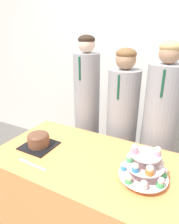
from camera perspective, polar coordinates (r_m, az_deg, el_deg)
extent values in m
cube|color=silver|center=(2.41, 14.98, 14.63)|extent=(9.00, 0.06, 2.70)
cube|color=#EF9951|center=(1.77, 0.83, -23.26)|extent=(1.54, 0.79, 0.74)
cube|color=black|center=(1.74, -14.18, -9.29)|extent=(0.26, 0.26, 0.01)
cylinder|color=brown|center=(1.71, -14.32, -7.93)|extent=(0.18, 0.18, 0.08)
ellipsoid|color=brown|center=(1.69, -14.47, -6.60)|extent=(0.17, 0.17, 0.06)
cube|color=silver|center=(1.51, -14.99, -14.78)|extent=(0.18, 0.02, 0.00)
cube|color=#B2B2B7|center=(1.59, -18.35, -13.10)|extent=(0.08, 0.02, 0.01)
cylinder|color=silver|center=(1.34, 15.28, -15.02)|extent=(0.02, 0.02, 0.20)
cylinder|color=silver|center=(1.37, 15.02, -17.06)|extent=(0.31, 0.31, 0.01)
cylinder|color=silver|center=(1.33, 15.36, -14.41)|extent=(0.24, 0.24, 0.01)
cylinder|color=silver|center=(1.28, 15.71, -11.56)|extent=(0.19, 0.19, 0.01)
cylinder|color=white|center=(1.26, 15.17, -20.02)|extent=(0.04, 0.04, 0.03)
sphere|color=silver|center=(1.25, 15.30, -19.11)|extent=(0.04, 0.04, 0.04)
cylinder|color=#4CB766|center=(1.31, 19.55, -18.89)|extent=(0.04, 0.04, 0.03)
sphere|color=silver|center=(1.29, 19.72, -17.92)|extent=(0.04, 0.04, 0.04)
cylinder|color=#4CB766|center=(1.39, 20.41, -16.23)|extent=(0.04, 0.04, 0.03)
sphere|color=silver|center=(1.38, 20.56, -15.33)|extent=(0.04, 0.04, 0.04)
cylinder|color=orange|center=(1.46, 17.01, -13.88)|extent=(0.05, 0.05, 0.03)
sphere|color=beige|center=(1.44, 17.13, -13.01)|extent=(0.04, 0.04, 0.04)
cylinder|color=pink|center=(1.44, 12.19, -13.62)|extent=(0.04, 0.04, 0.03)
sphere|color=beige|center=(1.43, 12.28, -12.72)|extent=(0.04, 0.04, 0.04)
cylinder|color=#3893DB|center=(1.38, 9.76, -15.37)|extent=(0.04, 0.04, 0.03)
sphere|color=silver|center=(1.37, 9.83, -14.51)|extent=(0.04, 0.04, 0.04)
cylinder|color=#4CB766|center=(1.29, 11.02, -18.74)|extent=(0.04, 0.04, 0.02)
sphere|color=#F4E5C6|center=(1.27, 11.10, -17.89)|extent=(0.04, 0.04, 0.04)
cylinder|color=#4CB766|center=(1.33, 11.43, -13.14)|extent=(0.05, 0.05, 0.03)
sphere|color=white|center=(1.31, 11.51, -12.21)|extent=(0.04, 0.04, 0.04)
cylinder|color=#3893DB|center=(1.25, 12.96, -15.70)|extent=(0.04, 0.04, 0.03)
sphere|color=#F4E5C6|center=(1.24, 13.06, -14.80)|extent=(0.04, 0.04, 0.04)
cylinder|color=orange|center=(1.25, 16.77, -16.15)|extent=(0.05, 0.05, 0.03)
sphere|color=white|center=(1.23, 16.92, -15.11)|extent=(0.04, 0.04, 0.04)
cylinder|color=white|center=(1.32, 19.62, -14.10)|extent=(0.04, 0.04, 0.03)
sphere|color=beige|center=(1.31, 19.76, -13.21)|extent=(0.04, 0.04, 0.04)
cylinder|color=#4CB766|center=(1.38, 17.73, -12.26)|extent=(0.04, 0.04, 0.02)
sphere|color=silver|center=(1.37, 17.86, -11.39)|extent=(0.04, 0.04, 0.04)
cylinder|color=#E5333D|center=(1.39, 13.96, -11.66)|extent=(0.04, 0.04, 0.03)
sphere|color=#F4E5C6|center=(1.37, 14.06, -10.78)|extent=(0.04, 0.04, 0.04)
cylinder|color=pink|center=(1.26, 12.75, -10.78)|extent=(0.04, 0.04, 0.03)
sphere|color=silver|center=(1.25, 12.86, -9.69)|extent=(0.04, 0.04, 0.04)
cylinder|color=pink|center=(1.28, 18.77, -11.15)|extent=(0.04, 0.04, 0.02)
sphere|color=#F4E5C6|center=(1.27, 18.91, -10.20)|extent=(0.04, 0.04, 0.04)
cylinder|color=#939399|center=(2.22, -0.74, -2.32)|extent=(0.27, 0.27, 1.43)
sphere|color=beige|center=(2.03, -0.85, 18.73)|extent=(0.16, 0.16, 0.16)
ellipsoid|color=#332319|center=(2.02, -0.86, 20.00)|extent=(0.17, 0.17, 0.09)
cube|color=#14472D|center=(1.93, -2.85, 12.25)|extent=(0.02, 0.01, 0.22)
cylinder|color=#939399|center=(2.10, 8.99, -6.02)|extent=(0.30, 0.30, 1.30)
sphere|color=tan|center=(1.87, 10.36, 14.56)|extent=(0.18, 0.18, 0.18)
ellipsoid|color=brown|center=(1.87, 10.46, 16.08)|extent=(0.19, 0.19, 0.10)
cube|color=#14472D|center=(1.77, 8.26, 6.96)|extent=(0.02, 0.01, 0.22)
cylinder|color=#939399|center=(2.01, 18.90, -7.13)|extent=(0.31, 0.31, 1.38)
sphere|color=tan|center=(1.79, 22.01, 15.33)|extent=(0.17, 0.17, 0.17)
ellipsoid|color=tan|center=(1.78, 22.23, 16.85)|extent=(0.18, 0.18, 0.10)
cube|color=#14472D|center=(1.66, 20.22, 7.56)|extent=(0.02, 0.01, 0.22)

